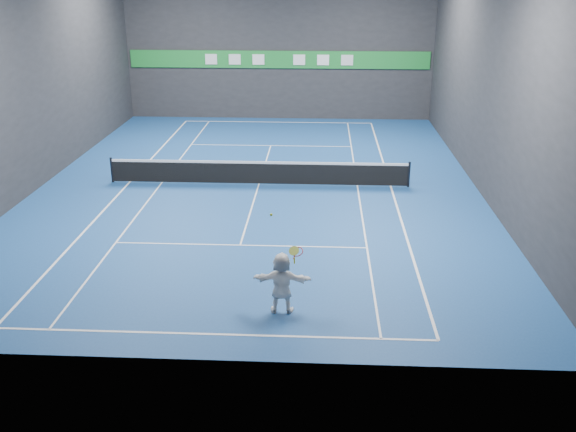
# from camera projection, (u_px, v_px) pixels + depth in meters

# --- Properties ---
(ground) EXTENTS (26.00, 26.00, 0.00)m
(ground) POSITION_uv_depth(u_px,v_px,m) (259.00, 184.00, 26.82)
(ground) COLOR navy
(ground) RESTS_ON ground
(wall_back) EXTENTS (18.00, 0.10, 9.00)m
(wall_back) POSITION_uv_depth(u_px,v_px,m) (279.00, 42.00, 37.34)
(wall_back) COLOR #27282A
(wall_back) RESTS_ON ground
(wall_front) EXTENTS (18.00, 0.10, 9.00)m
(wall_front) POSITION_uv_depth(u_px,v_px,m) (195.00, 172.00, 13.09)
(wall_front) COLOR #27282A
(wall_front) RESTS_ON ground
(wall_left) EXTENTS (0.10, 26.00, 9.00)m
(wall_left) POSITION_uv_depth(u_px,v_px,m) (33.00, 74.00, 25.66)
(wall_left) COLOR #27282A
(wall_left) RESTS_ON ground
(wall_right) EXTENTS (0.10, 26.00, 9.00)m
(wall_right) POSITION_uv_depth(u_px,v_px,m) (489.00, 77.00, 24.77)
(wall_right) COLOR #27282A
(wall_right) RESTS_ON ground
(baseline_near) EXTENTS (10.98, 0.08, 0.01)m
(baseline_near) POSITION_uv_depth(u_px,v_px,m) (213.00, 334.00, 15.72)
(baseline_near) COLOR white
(baseline_near) RESTS_ON ground
(baseline_far) EXTENTS (10.98, 0.08, 0.01)m
(baseline_far) POSITION_uv_depth(u_px,v_px,m) (278.00, 122.00, 37.91)
(baseline_far) COLOR white
(baseline_far) RESTS_ON ground
(sideline_doubles_left) EXTENTS (0.08, 23.78, 0.01)m
(sideline_doubles_left) POSITION_uv_depth(u_px,v_px,m) (130.00, 182.00, 27.09)
(sideline_doubles_left) COLOR white
(sideline_doubles_left) RESTS_ON ground
(sideline_doubles_right) EXTENTS (0.08, 23.78, 0.01)m
(sideline_doubles_right) POSITION_uv_depth(u_px,v_px,m) (391.00, 186.00, 26.55)
(sideline_doubles_right) COLOR white
(sideline_doubles_right) RESTS_ON ground
(sideline_singles_left) EXTENTS (0.06, 23.78, 0.01)m
(sideline_singles_left) POSITION_uv_depth(u_px,v_px,m) (162.00, 183.00, 27.02)
(sideline_singles_left) COLOR white
(sideline_singles_left) RESTS_ON ground
(sideline_singles_right) EXTENTS (0.06, 23.78, 0.01)m
(sideline_singles_right) POSITION_uv_depth(u_px,v_px,m) (357.00, 186.00, 26.62)
(sideline_singles_right) COLOR white
(sideline_singles_right) RESTS_ON ground
(service_line_near) EXTENTS (8.23, 0.06, 0.01)m
(service_line_near) POSITION_uv_depth(u_px,v_px,m) (240.00, 245.00, 20.85)
(service_line_near) COLOR white
(service_line_near) RESTS_ON ground
(service_line_far) EXTENTS (8.23, 0.06, 0.01)m
(service_line_far) POSITION_uv_depth(u_px,v_px,m) (271.00, 146.00, 32.79)
(service_line_far) COLOR white
(service_line_far) RESTS_ON ground
(center_service_line) EXTENTS (0.06, 12.80, 0.01)m
(center_service_line) POSITION_uv_depth(u_px,v_px,m) (259.00, 184.00, 26.82)
(center_service_line) COLOR white
(center_service_line) RESTS_ON ground
(player) EXTENTS (1.54, 0.52, 1.65)m
(player) POSITION_uv_depth(u_px,v_px,m) (282.00, 283.00, 16.50)
(player) COLOR white
(player) RESTS_ON ground
(tennis_ball) EXTENTS (0.07, 0.07, 0.07)m
(tennis_ball) POSITION_uv_depth(u_px,v_px,m) (271.00, 215.00, 16.10)
(tennis_ball) COLOR #BBD423
(tennis_ball) RESTS_ON player
(tennis_net) EXTENTS (12.50, 0.10, 1.07)m
(tennis_net) POSITION_uv_depth(u_px,v_px,m) (259.00, 172.00, 26.63)
(tennis_net) COLOR black
(tennis_net) RESTS_ON ground
(sponsor_banner) EXTENTS (17.64, 0.11, 1.00)m
(sponsor_banner) POSITION_uv_depth(u_px,v_px,m) (279.00, 60.00, 37.64)
(sponsor_banner) COLOR #1D8731
(sponsor_banner) RESTS_ON wall_back
(tennis_racket) EXTENTS (0.46, 0.32, 0.52)m
(tennis_racket) POSITION_uv_depth(u_px,v_px,m) (297.00, 253.00, 16.23)
(tennis_racket) COLOR red
(tennis_racket) RESTS_ON player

